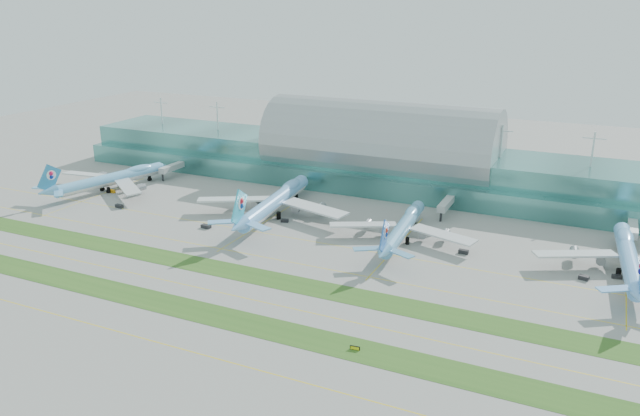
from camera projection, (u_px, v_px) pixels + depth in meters
The scene contains 21 objects.
ground at pixel (253, 278), 215.82m from camera, with size 700.00×700.00×0.00m, color gray.
terminal at pixel (380, 157), 322.02m from camera, with size 340.00×69.10×36.00m.
grass_strip_near at pixel (207, 313), 191.73m from camera, with size 420.00×12.00×0.08m, color #2D591E.
grass_strip_far at pixel (256, 276), 217.52m from camera, with size 420.00×12.00×0.08m, color #2D591E.
taxiline_a at pixel (165, 345), 174.54m from camera, with size 420.00×0.35×0.01m, color yellow.
taxiline_b at pixel (231, 295), 203.78m from camera, with size 420.00×0.35×0.01m, color yellow.
taxiline_c at pixel (278, 260), 231.29m from camera, with size 420.00×0.35×0.01m, color yellow.
taxiline_d at pixel (304, 240), 250.21m from camera, with size 420.00×0.35×0.01m, color yellow.
airliner_a at pixel (112, 178), 313.90m from camera, with size 61.58×71.16×19.90m.
airliner_b at pixel (276, 200), 277.06m from camera, with size 71.36×81.42×22.40m.
airliner_c at pixel (403, 226), 248.64m from camera, with size 59.80×68.06×18.72m.
airliner_d at pixel (629, 256), 218.37m from camera, with size 64.49×73.42×20.20m.
gse_a at pixel (112, 191), 311.25m from camera, with size 3.34×1.42×1.39m, color orange.
gse_b at pixel (119, 206), 288.65m from camera, with size 3.94×1.74×1.56m, color black.
gse_c at pixel (206, 226), 263.09m from camera, with size 4.18×2.12×1.45m, color black.
gse_d at pixel (285, 221), 270.16m from camera, with size 3.21×1.88×1.30m, color black.
gse_e at pixel (386, 253), 235.10m from camera, with size 3.38×1.93×1.48m, color gold.
gse_f at pixel (464, 252), 236.70m from camera, with size 3.71×1.86×1.49m, color black.
gse_g at pixel (584, 278), 214.62m from camera, with size 3.35×1.90×1.50m, color black.
gse_h at pixel (617, 277), 215.65m from camera, with size 3.33×1.44×1.29m, color black.
taxiway_sign_east at pixel (355, 348), 171.68m from camera, with size 2.89×0.66×1.22m.
Camera 1 is at (103.80, -168.77, 91.92)m, focal length 35.00 mm.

